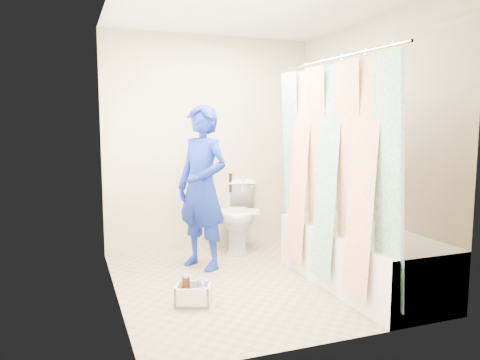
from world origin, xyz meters
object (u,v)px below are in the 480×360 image
object	(u,v)px
toilet	(238,215)
cleaning_caddy	(194,295)
bathtub	(359,255)
plumber	(202,187)

from	to	relation	value
toilet	cleaning_caddy	size ratio (longest dim) A/B	2.30
bathtub	plumber	size ratio (longest dim) A/B	1.09
cleaning_caddy	plumber	bearing A→B (deg)	92.92
plumber	cleaning_caddy	bearing A→B (deg)	-52.08
toilet	plumber	world-z (taller)	plumber
plumber	cleaning_caddy	distance (m)	1.21
bathtub	cleaning_caddy	world-z (taller)	bathtub
toilet	bathtub	bearing A→B (deg)	-49.01
cleaning_caddy	toilet	bearing A→B (deg)	80.97
bathtub	plumber	xyz separation A→B (m)	(-1.16, 0.98, 0.54)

